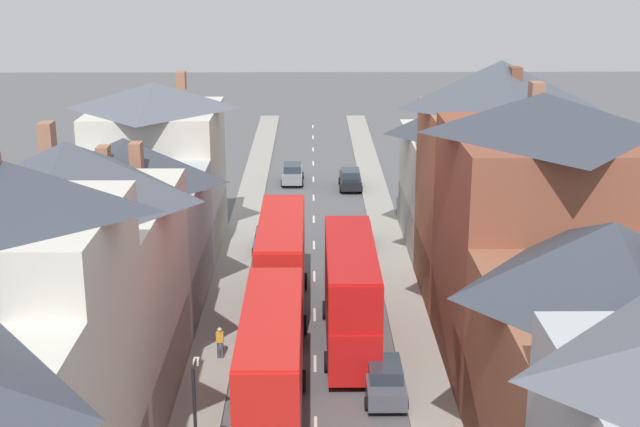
% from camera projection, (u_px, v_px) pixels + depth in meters
% --- Properties ---
extents(pavement_left, '(2.20, 104.00, 0.14)m').
position_uv_depth(pavement_left, '(234.00, 264.00, 56.61)').
color(pavement_left, gray).
rests_on(pavement_left, ground).
extents(pavement_right, '(2.20, 104.00, 0.14)m').
position_uv_depth(pavement_right, '(394.00, 264.00, 56.70)').
color(pavement_right, gray).
rests_on(pavement_right, ground).
extents(centre_line_dashes, '(0.14, 97.80, 0.01)m').
position_uv_depth(centre_line_dashes, '(314.00, 276.00, 54.76)').
color(centre_line_dashes, silver).
rests_on(centre_line_dashes, ground).
extents(terrace_row_left, '(8.00, 57.96, 13.58)m').
position_uv_depth(terrace_row_left, '(51.00, 318.00, 34.22)').
color(terrace_row_left, '#935138').
rests_on(terrace_row_left, ground).
extents(terrace_row_right, '(8.00, 59.59, 13.54)m').
position_uv_depth(terrace_row_right, '(572.00, 299.00, 35.33)').
color(terrace_row_right, brown).
rests_on(terrace_row_right, ground).
extents(double_decker_bus_lead, '(2.74, 10.80, 5.30)m').
position_uv_depth(double_decker_bus_lead, '(281.00, 263.00, 48.70)').
color(double_decker_bus_lead, red).
rests_on(double_decker_bus_lead, ground).
extents(double_decker_bus_mid_street, '(2.74, 10.80, 5.30)m').
position_uv_depth(double_decker_bus_mid_street, '(272.00, 368.00, 36.61)').
color(double_decker_bus_mid_street, red).
rests_on(double_decker_bus_mid_street, ground).
extents(double_decker_bus_far_approaching, '(2.74, 10.80, 5.30)m').
position_uv_depth(double_decker_bus_far_approaching, '(350.00, 293.00, 44.55)').
color(double_decker_bus_far_approaching, red).
rests_on(double_decker_bus_far_approaching, ground).
extents(car_near_blue, '(1.90, 3.84, 1.58)m').
position_uv_depth(car_near_blue, '(267.00, 240.00, 59.02)').
color(car_near_blue, navy).
rests_on(car_near_blue, ground).
extents(car_near_silver, '(1.90, 4.38, 1.70)m').
position_uv_depth(car_near_silver, '(384.00, 378.00, 39.92)').
color(car_near_silver, '#4C515B').
rests_on(car_near_silver, ground).
extents(car_parked_left_a, '(1.90, 4.39, 1.69)m').
position_uv_depth(car_parked_left_a, '(292.00, 173.00, 76.29)').
color(car_parked_left_a, gray).
rests_on(car_parked_left_a, ground).
extents(car_parked_left_b, '(1.90, 3.82, 1.62)m').
position_uv_depth(car_parked_left_b, '(360.00, 234.00, 60.12)').
color(car_parked_left_b, '#4C515B').
rests_on(car_parked_left_b, ground).
extents(car_mid_white, '(1.90, 4.37, 1.66)m').
position_uv_depth(car_mid_white, '(350.00, 179.00, 74.46)').
color(car_mid_white, black).
rests_on(car_mid_white, ground).
extents(pedestrian_mid_right, '(0.36, 0.22, 1.61)m').
position_uv_depth(pedestrian_mid_right, '(220.00, 341.00, 43.29)').
color(pedestrian_mid_right, '#3D4256').
rests_on(pedestrian_mid_right, pavement_left).
extents(street_lamp, '(0.20, 1.12, 5.50)m').
position_uv_depth(street_lamp, '(196.00, 424.00, 31.41)').
color(street_lamp, black).
rests_on(street_lamp, ground).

